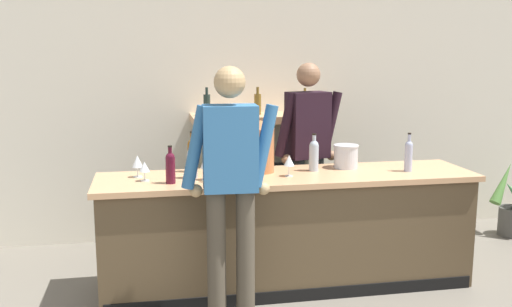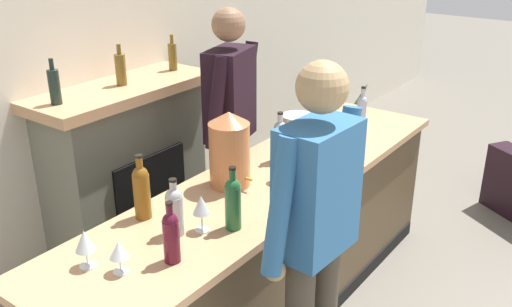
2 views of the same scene
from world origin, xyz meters
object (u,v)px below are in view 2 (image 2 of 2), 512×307
ice_bucket_steel (297,129)px  potted_plant_corner (350,126)px  wine_bottle_burgundy_dark (174,209)px  person_bartender (231,132)px  wine_glass_near_bucket (119,251)px  copper_dispenser (229,149)px  wine_glass_by_dispenser (279,162)px  wine_bottle_port_short (142,190)px  wine_bottle_riesling_slim (280,139)px  person_customer (314,243)px  fireplace_stone (128,173)px  wine_bottle_merlot_tall (233,201)px  wine_bottle_rose_blush (171,235)px  wine_glass_front_left (85,242)px  wine_bottle_chardonnay_pale (362,112)px  wine_glass_front_right (201,206)px

ice_bucket_steel → potted_plant_corner: bearing=17.5°
wine_bottle_burgundy_dark → ice_bucket_steel: bearing=6.8°
person_bartender → wine_glass_near_bucket: (-1.43, -0.55, 0.03)m
copper_dispenser → wine_glass_by_dispenser: 0.29m
person_bartender → wine_bottle_port_short: 1.09m
ice_bucket_steel → wine_bottle_riesling_slim: bearing=-167.9°
person_customer → person_bartender: 1.43m
fireplace_stone → wine_bottle_merlot_tall: 1.52m
wine_bottle_rose_blush → fireplace_stone: bearing=55.6°
ice_bucket_steel → wine_bottle_merlot_tall: wine_bottle_merlot_tall is taller
potted_plant_corner → wine_bottle_port_short: 3.52m
wine_bottle_merlot_tall → wine_glass_front_left: 0.69m
wine_glass_near_bucket → ice_bucket_steel: bearing=6.4°
potted_plant_corner → wine_bottle_rose_blush: wine_bottle_rose_blush is taller
fireplace_stone → wine_bottle_chardonnay_pale: size_ratio=4.91×
wine_bottle_rose_blush → wine_glass_near_bucket: bearing=148.7°
potted_plant_corner → wine_bottle_burgundy_dark: (-3.40, -0.82, 0.77)m
fireplace_stone → wine_glass_by_dispenser: 1.31m
wine_glass_front_left → wine_glass_near_bucket: bearing=-69.9°
person_bartender → wine_glass_by_dispenser: 0.68m
potted_plant_corner → ice_bucket_steel: (-2.10, -0.66, 0.74)m
fireplace_stone → wine_glass_front_left: size_ratio=8.99×
person_customer → wine_bottle_burgundy_dark: 0.66m
wine_bottle_merlot_tall → person_bartender: bearing=39.0°
ice_bucket_steel → wine_bottle_merlot_tall: size_ratio=0.66×
wine_bottle_merlot_tall → copper_dispenser: bearing=40.6°
person_customer → wine_glass_by_dispenser: 0.78m
wine_bottle_rose_blush → wine_bottle_burgundy_dark: size_ratio=1.01×
potted_plant_corner → wine_bottle_riesling_slim: 2.63m
wine_glass_front_right → person_bartender: bearing=31.6°
person_bartender → ice_bucket_steel: person_bartender is taller
wine_bottle_riesling_slim → wine_glass_front_right: 0.92m
fireplace_stone → copper_dispenser: size_ratio=3.68×
person_bartender → wine_bottle_riesling_slim: 0.44m
wine_glass_near_bucket → wine_glass_front_left: bearing=110.1°
person_bartender → wine_bottle_burgundy_dark: 1.19m
ice_bucket_steel → wine_bottle_port_short: 1.28m
fireplace_stone → wine_bottle_rose_blush: size_ratio=5.47×
potted_plant_corner → person_customer: (-3.20, -1.44, 0.71)m
wine_bottle_rose_blush → wine_bottle_riesling_slim: 1.20m
potted_plant_corner → wine_glass_front_right: 3.51m
wine_bottle_riesling_slim → wine_glass_front_left: 1.42m
fireplace_stone → wine_glass_front_left: 1.61m
wine_bottle_rose_blush → wine_bottle_burgundy_dark: (0.17, 0.15, 0.00)m
potted_plant_corner → person_bartender: (-2.33, -0.30, 0.71)m
fireplace_stone → wine_bottle_burgundy_dark: bearing=-122.0°
ice_bucket_steel → wine_bottle_chardonnay_pale: size_ratio=0.66×
ice_bucket_steel → person_customer: bearing=-144.5°
copper_dispenser → wine_bottle_riesling_slim: 0.45m
person_bartender → ice_bucket_steel: (0.23, -0.37, 0.03)m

